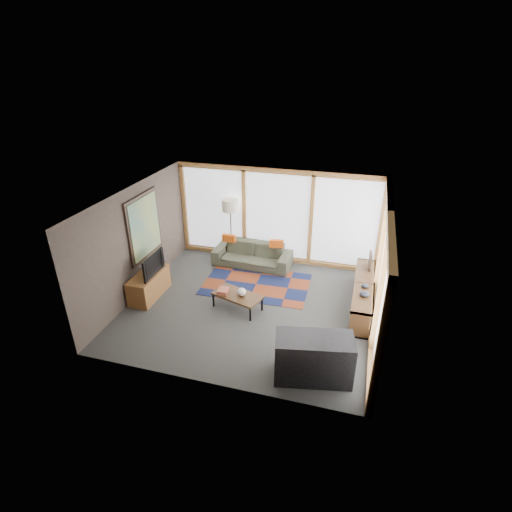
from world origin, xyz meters
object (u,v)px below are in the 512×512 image
(bar_counter, at_px, (314,358))
(sofa, at_px, (252,255))
(tv_console, at_px, (149,285))
(television, at_px, (150,264))
(bookshelf, at_px, (363,295))
(floor_lamp, at_px, (231,231))
(coffee_table, at_px, (238,301))

(bar_counter, bearing_deg, sofa, 109.04)
(tv_console, xyz_separation_m, television, (0.09, 0.02, 0.56))
(sofa, bearing_deg, bookshelf, -20.62)
(floor_lamp, height_order, bookshelf, floor_lamp)
(bookshelf, bearing_deg, sofa, 157.32)
(bookshelf, bearing_deg, tv_console, -169.14)
(tv_console, height_order, television, television)
(tv_console, xyz_separation_m, bar_counter, (4.14, -1.61, 0.13))
(bookshelf, relative_size, television, 2.74)
(floor_lamp, xyz_separation_m, television, (-1.16, -2.32, -0.02))
(floor_lamp, relative_size, television, 1.98)
(bookshelf, relative_size, bar_counter, 1.81)
(floor_lamp, bearing_deg, television, -116.50)
(bar_counter, bearing_deg, bookshelf, 62.28)
(tv_console, distance_m, bar_counter, 4.44)
(bookshelf, relative_size, tv_console, 2.03)
(tv_console, bearing_deg, coffee_table, 2.00)
(bookshelf, xyz_separation_m, tv_console, (-4.88, -0.94, -0.00))
(sofa, distance_m, bar_counter, 4.41)
(bookshelf, xyz_separation_m, bar_counter, (-0.74, -2.55, 0.12))
(television, xyz_separation_m, bar_counter, (4.05, -1.63, -0.43))
(coffee_table, height_order, television, television)
(coffee_table, distance_m, television, 2.19)
(sofa, xyz_separation_m, television, (-1.81, -2.16, 0.55))
(coffee_table, bearing_deg, sofa, 97.43)
(bar_counter, bearing_deg, television, 146.57)
(floor_lamp, height_order, television, floor_lamp)
(bookshelf, bearing_deg, bar_counter, -106.23)
(floor_lamp, bearing_deg, sofa, -13.66)
(sofa, bearing_deg, tv_console, -129.02)
(bar_counter, bearing_deg, coffee_table, 127.81)
(coffee_table, distance_m, bar_counter, 2.60)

